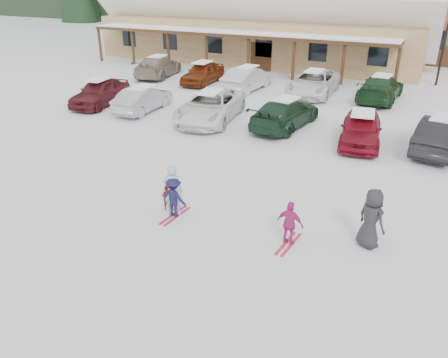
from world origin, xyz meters
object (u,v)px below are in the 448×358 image
at_px(toddler_red, 167,197).
at_px(parked_car_9, 247,78).
at_px(parked_car_8, 203,73).
at_px(parked_car_0, 100,92).
at_px(parked_car_7, 158,66).
at_px(parked_car_10, 314,83).
at_px(bystander_dark, 371,219).
at_px(lamp_post, 448,28).
at_px(parked_car_1, 143,99).
at_px(day_lodge, 261,14).
at_px(child_navy, 174,197).
at_px(parked_car_5, 441,135).
at_px(parked_car_11, 381,88).
at_px(parked_car_3, 285,113).
at_px(parked_car_2, 211,106).
at_px(adult_skier, 173,190).

bearing_deg(toddler_red, parked_car_9, -74.79).
distance_m(toddler_red, parked_car_8, 18.65).
relative_size(parked_car_0, parked_car_7, 0.86).
bearing_deg(parked_car_7, parked_car_10, 168.80).
bearing_deg(parked_car_8, parked_car_0, -111.51).
relative_size(bystander_dark, parked_car_7, 0.34).
relative_size(lamp_post, parked_car_1, 1.62).
distance_m(day_lodge, child_navy, 29.63).
height_order(parked_car_5, parked_car_11, parked_car_5).
relative_size(parked_car_3, parked_car_10, 0.91).
height_order(toddler_red, parked_car_10, parked_car_10).
bearing_deg(parked_car_2, parked_car_1, 173.42).
height_order(lamp_post, parked_car_1, lamp_post).
relative_size(bystander_dark, parked_car_11, 0.34).
bearing_deg(lamp_post, parked_car_3, -116.25).
distance_m(child_navy, parked_car_3, 10.32).
bearing_deg(adult_skier, parked_car_7, -68.82).
distance_m(parked_car_0, parked_car_3, 11.35).
height_order(toddler_red, parked_car_0, parked_car_0).
height_order(day_lodge, bystander_dark, day_lodge).
relative_size(day_lodge, parked_car_5, 6.17).
bearing_deg(parked_car_7, parked_car_2, 127.21).
height_order(parked_car_5, parked_car_10, parked_car_10).
height_order(parked_car_0, parked_car_1, parked_car_0).
height_order(child_navy, parked_car_0, parked_car_0).
bearing_deg(parked_car_9, parked_car_0, 52.70).
distance_m(day_lodge, parked_car_5, 24.29).
bearing_deg(parked_car_2, adult_skier, -77.71).
bearing_deg(parked_car_0, day_lodge, 74.32).
bearing_deg(parked_car_3, lamp_post, -109.14).
distance_m(parked_car_3, parked_car_11, 8.36).
height_order(parked_car_5, parked_car_8, parked_car_5).
bearing_deg(adult_skier, parked_car_1, -63.83).
bearing_deg(bystander_dark, lamp_post, -57.18).
distance_m(lamp_post, parked_car_2, 18.04).
bearing_deg(child_navy, day_lodge, -68.73).
xyz_separation_m(parked_car_7, parked_car_9, (7.80, -0.98, 0.01)).
xyz_separation_m(parked_car_1, parked_car_3, (8.22, 0.80, 0.04)).
bearing_deg(parked_car_0, parked_car_1, -7.04).
relative_size(toddler_red, parked_car_10, 0.16).
distance_m(day_lodge, parked_car_8, 11.54).
relative_size(parked_car_1, parked_car_7, 0.80).
bearing_deg(parked_car_0, lamp_post, 31.61).
xyz_separation_m(toddler_red, parked_car_7, (-11.93, 17.48, 0.31)).
relative_size(day_lodge, child_navy, 21.20).
xyz_separation_m(toddler_red, parked_car_11, (4.36, 17.57, 0.32)).
distance_m(parked_car_8, parked_car_11, 12.15).
height_order(parked_car_8, parked_car_9, parked_car_9).
height_order(parked_car_3, parked_car_11, parked_car_11).
bearing_deg(parked_car_1, parked_car_9, -117.33).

